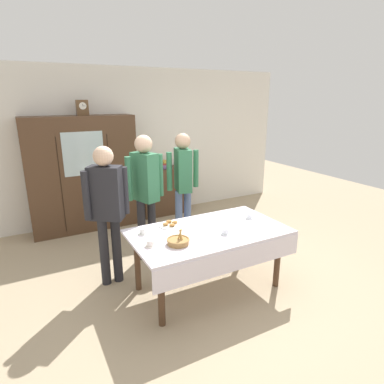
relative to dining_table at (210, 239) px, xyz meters
name	(u,v)px	position (x,y,z in m)	size (l,w,h in m)	color
ground_plane	(200,279)	(0.00, 0.24, -0.64)	(12.00, 12.00, 0.00)	tan
back_wall	(129,145)	(0.00, 2.89, 0.71)	(6.40, 0.10, 2.70)	silver
dining_table	(210,239)	(0.00, 0.00, 0.00)	(1.76, 0.99, 0.74)	#4C3321
wall_cabinet	(83,174)	(-0.90, 2.59, 0.31)	(1.74, 0.46, 1.91)	#4C3321
mantel_clock	(82,108)	(-0.82, 2.59, 1.39)	(0.18, 0.11, 0.24)	brown
bookshelf_low	(165,191)	(0.59, 2.64, -0.19)	(0.95, 0.35, 0.90)	#4C3321
book_stack	(165,165)	(0.59, 2.64, 0.33)	(0.18, 0.22, 0.14)	#664C7A
tea_cup_back_edge	(143,232)	(-0.69, 0.29, 0.12)	(0.13, 0.13, 0.06)	white
tea_cup_mid_right	(225,232)	(0.11, -0.14, 0.12)	(0.13, 0.13, 0.06)	white
tea_cup_far_right	(150,243)	(-0.73, -0.03, 0.12)	(0.13, 0.13, 0.06)	white
tea_cup_near_right	(249,216)	(0.65, 0.12, 0.12)	(0.13, 0.13, 0.06)	white
bread_basket	(178,241)	(-0.46, -0.12, 0.13)	(0.24, 0.24, 0.16)	#9E7542
pastry_plate	(170,224)	(-0.32, 0.37, 0.11)	(0.28, 0.28, 0.05)	white
spoon_near_left	(177,254)	(-0.57, -0.31, 0.10)	(0.12, 0.02, 0.01)	silver
spoon_back_edge	(205,218)	(0.15, 0.37, 0.10)	(0.12, 0.02, 0.01)	silver
person_near_right_end	(183,178)	(0.32, 1.32, 0.39)	(0.52, 0.40, 1.69)	slate
person_beside_shelf	(145,185)	(-0.36, 1.08, 0.42)	(0.52, 0.41, 1.73)	#232328
person_behind_table_left	(107,203)	(-0.97, 0.69, 0.38)	(0.52, 0.37, 1.68)	#232328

